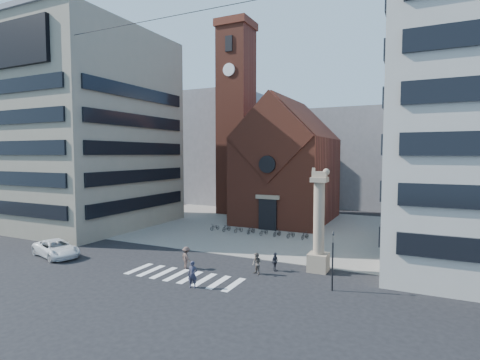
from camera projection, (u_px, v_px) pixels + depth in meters
name	position (u px, v px, depth m)	size (l,w,h in m)	color
ground	(198.00, 265.00, 32.98)	(120.00, 120.00, 0.00)	black
piazza	(273.00, 227.00, 50.06)	(46.00, 30.00, 0.05)	gray
zebra_crossing	(183.00, 276.00, 30.04)	(10.20, 3.20, 0.01)	white
church	(288.00, 166.00, 54.93)	(12.00, 16.65, 18.00)	brown
campanile	(236.00, 118.00, 61.37)	(5.50, 5.50, 31.20)	brown
building_left	(87.00, 131.00, 51.44)	(18.00, 20.00, 26.00)	gray
bg_block_left	(218.00, 148.00, 76.82)	(16.00, 14.00, 22.00)	gray
bg_block_mid	(353.00, 158.00, 70.21)	(14.00, 12.00, 18.00)	gray
bg_block_right	(452.00, 140.00, 60.39)	(16.00, 14.00, 24.00)	gray
lion_column	(319.00, 230.00, 31.11)	(1.63, 1.60, 8.68)	tan
traffic_light	(333.00, 259.00, 26.73)	(0.13, 0.16, 4.30)	black
white_car	(56.00, 248.00, 35.72)	(2.64, 5.72, 1.59)	white
pedestrian_0	(193.00, 274.00, 27.42)	(0.72, 0.47, 1.97)	#302F41
pedestrian_1	(257.00, 264.00, 30.41)	(0.86, 0.67, 1.77)	#5A5048
pedestrian_2	(275.00, 262.00, 31.36)	(0.92, 0.38, 1.57)	#27282F
pedestrian_3	(186.00, 258.00, 32.05)	(1.22, 0.70, 1.88)	brown
scooter_0	(215.00, 227.00, 47.97)	(0.53, 1.51, 0.79)	black
scooter_1	(227.00, 228.00, 47.24)	(0.41, 1.47, 0.88)	black
scooter_2	(239.00, 229.00, 46.51)	(0.53, 1.51, 0.79)	black
scooter_3	(251.00, 230.00, 45.77)	(0.41, 1.47, 0.88)	black
scooter_4	(264.00, 232.00, 45.04)	(0.53, 1.51, 0.79)	black
scooter_5	(277.00, 233.00, 44.31)	(0.41, 1.47, 0.88)	black
scooter_6	(291.00, 234.00, 43.58)	(0.53, 1.51, 0.79)	black
scooter_7	(305.00, 235.00, 42.84)	(0.41, 1.47, 0.88)	black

